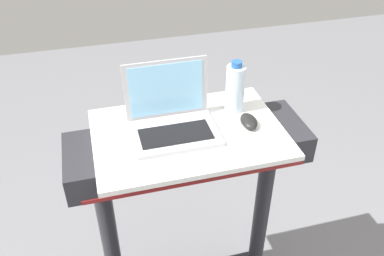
{
  "coord_description": "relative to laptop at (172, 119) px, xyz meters",
  "views": [
    {
      "loc": [
        -0.3,
        -0.47,
        1.96
      ],
      "look_at": [
        0.0,
        0.65,
        1.13
      ],
      "focal_mm": 38.65,
      "sensor_mm": 36.0,
      "label": 1
    }
  ],
  "objects": [
    {
      "name": "desk_board",
      "position": [
        0.05,
        -0.03,
        -0.06
      ],
      "size": [
        0.69,
        0.47,
        0.02
      ],
      "primitive_type": "cube",
      "color": "white",
      "rests_on": "treadmill_base"
    },
    {
      "name": "computer_mouse",
      "position": [
        0.28,
        -0.04,
        -0.03
      ],
      "size": [
        0.07,
        0.1,
        0.03
      ],
      "primitive_type": "ellipsoid",
      "rotation": [
        0.0,
        0.0,
        -0.07
      ],
      "color": "black",
      "rests_on": "desk_board"
    },
    {
      "name": "laptop",
      "position": [
        0.0,
        0.0,
        0.0
      ],
      "size": [
        0.31,
        0.25,
        0.23
      ],
      "rotation": [
        0.0,
        0.0,
        0.0
      ],
      "color": "#B7B7BC",
      "rests_on": "desk_board"
    },
    {
      "name": "water_bottle",
      "position": [
        0.26,
        0.07,
        0.05
      ],
      "size": [
        0.07,
        0.07,
        0.21
      ],
      "color": "silver",
      "rests_on": "desk_board"
    }
  ]
}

